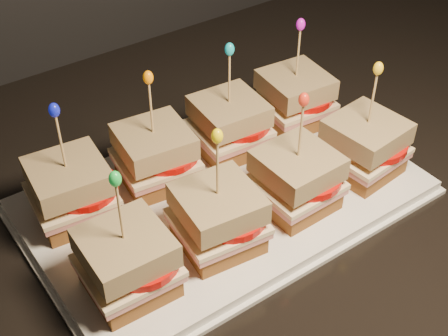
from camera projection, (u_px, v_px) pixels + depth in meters
granite_slab at (216, 172)px, 0.86m from camera, size 2.48×0.73×0.04m
platter at (224, 196)px, 0.78m from camera, size 0.47×0.29×0.02m
platter_rim at (224, 200)px, 0.78m from camera, size 0.48×0.30×0.01m
sandwich_0_bread_bot at (74, 208)px, 0.73m from camera, size 0.09×0.09×0.02m
sandwich_0_ham at (72, 198)px, 0.72m from camera, size 0.10×0.10×0.01m
sandwich_0_cheese at (72, 193)px, 0.72m from camera, size 0.10×0.10×0.01m
sandwich_0_tomato at (82, 187)px, 0.71m from camera, size 0.08×0.08×0.01m
sandwich_0_bread_top at (68, 176)px, 0.70m from camera, size 0.09×0.09×0.03m
sandwich_0_pick at (61, 145)px, 0.67m from camera, size 0.00×0.00×0.09m
sandwich_0_frill at (54, 110)px, 0.64m from camera, size 0.01×0.01×0.02m
sandwich_1_bread_bot at (157, 172)px, 0.78m from camera, size 0.09×0.09×0.02m
sandwich_1_ham at (156, 163)px, 0.77m from camera, size 0.10×0.10×0.01m
sandwich_1_cheese at (155, 158)px, 0.77m from camera, size 0.10×0.10×0.01m
sandwich_1_tomato at (166, 153)px, 0.76m from camera, size 0.08×0.08×0.01m
sandwich_1_bread_top at (154, 141)px, 0.75m from camera, size 0.09×0.09×0.03m
sandwich_1_pick at (151, 111)px, 0.72m from camera, size 0.00×0.00×0.09m
sandwich_1_frill at (148, 77)px, 0.69m from camera, size 0.01×0.01×0.02m
sandwich_2_bread_bot at (229, 141)px, 0.83m from camera, size 0.09×0.09×0.02m
sandwich_2_ham at (229, 132)px, 0.82m from camera, size 0.10×0.09×0.01m
sandwich_2_cheese at (229, 128)px, 0.82m from camera, size 0.10×0.10×0.01m
sandwich_2_tomato at (239, 122)px, 0.81m from camera, size 0.08×0.08×0.01m
sandwich_2_bread_top at (229, 111)px, 0.80m from camera, size 0.09×0.09×0.03m
sandwich_2_pick at (229, 82)px, 0.77m from camera, size 0.00×0.00×0.09m
sandwich_2_frill at (230, 49)px, 0.74m from camera, size 0.01×0.01×0.02m
sandwich_3_bread_bot at (293, 114)px, 0.88m from camera, size 0.09×0.09×0.02m
sandwich_3_ham at (294, 105)px, 0.87m from camera, size 0.10×0.10×0.01m
sandwich_3_cheese at (294, 101)px, 0.87m from camera, size 0.10×0.10×0.01m
sandwich_3_tomato at (304, 95)px, 0.86m from camera, size 0.08×0.08×0.01m
sandwich_3_bread_top at (296, 84)px, 0.85m from camera, size 0.09×0.09×0.03m
sandwich_3_pick at (298, 56)px, 0.82m from camera, size 0.00×0.00×0.09m
sandwich_3_frill at (301, 24)px, 0.79m from camera, size 0.01×0.01×0.02m
sandwich_4_bread_bot at (130, 280)px, 0.65m from camera, size 0.08×0.08×0.02m
sandwich_4_ham at (128, 270)px, 0.64m from camera, size 0.09×0.09×0.01m
sandwich_4_cheese at (128, 265)px, 0.63m from camera, size 0.09×0.09×0.01m
sandwich_4_tomato at (140, 259)px, 0.63m from camera, size 0.08×0.08×0.01m
sandwich_4_bread_top at (125, 248)px, 0.62m from camera, size 0.09×0.09×0.03m
sandwich_4_pick at (120, 215)px, 0.59m from camera, size 0.00×0.00×0.09m
sandwich_4_frill at (115, 179)px, 0.56m from camera, size 0.01×0.01×0.02m
sandwich_5_bread_bot at (218, 235)px, 0.70m from camera, size 0.09×0.09×0.02m
sandwich_5_ham at (218, 225)px, 0.69m from camera, size 0.10×0.10×0.01m
sandwich_5_cheese at (218, 221)px, 0.68m from camera, size 0.10×0.10×0.01m
sandwich_5_tomato at (230, 215)px, 0.68m from camera, size 0.08×0.08×0.01m
sandwich_5_bread_top at (218, 203)px, 0.67m from camera, size 0.09×0.09×0.03m
sandwich_5_pick at (218, 171)px, 0.64m from camera, size 0.00×0.00×0.09m
sandwich_5_frill at (217, 136)px, 0.61m from camera, size 0.01×0.01×0.02m
sandwich_6_bread_bot at (294, 196)px, 0.75m from camera, size 0.08×0.08×0.02m
sandwich_6_ham at (295, 187)px, 0.74m from camera, size 0.09×0.09×0.01m
sandwich_6_cheese at (296, 182)px, 0.73m from camera, size 0.09×0.09×0.01m
sandwich_6_tomato at (307, 176)px, 0.73m from camera, size 0.08×0.08×0.01m
sandwich_6_bread_top at (298, 165)px, 0.72m from camera, size 0.09×0.09×0.03m
sandwich_6_pick at (301, 134)px, 0.69m from camera, size 0.00×0.00×0.09m
sandwich_6_frill at (304, 100)px, 0.66m from camera, size 0.01×0.01×0.02m
sandwich_7_bread_bot at (361, 163)px, 0.80m from camera, size 0.09×0.09×0.02m
sandwich_7_ham at (363, 153)px, 0.79m from camera, size 0.10×0.10×0.01m
sandwich_7_cheese at (364, 149)px, 0.78m from camera, size 0.10×0.10×0.01m
sandwich_7_tomato at (375, 143)px, 0.78m from camera, size 0.08×0.08×0.01m
sandwich_7_bread_top at (367, 132)px, 0.77m from camera, size 0.09×0.09×0.03m
sandwich_7_pick at (372, 102)px, 0.74m from camera, size 0.00×0.00×0.09m
sandwich_7_frill at (378, 68)px, 0.71m from camera, size 0.01×0.01×0.02m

